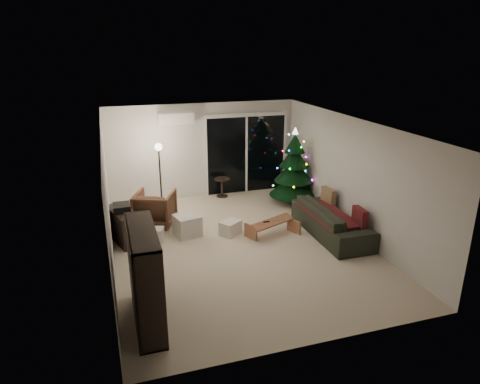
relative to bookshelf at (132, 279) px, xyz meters
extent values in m
plane|color=beige|center=(2.25, 2.03, -0.75)|extent=(6.50, 6.50, 0.00)
plane|color=white|center=(2.25, 2.03, 1.75)|extent=(6.50, 6.50, 0.00)
cube|color=silver|center=(2.25, 5.28, 0.50)|extent=(5.00, 0.02, 2.50)
cube|color=silver|center=(2.25, -1.22, 0.50)|extent=(5.00, 0.02, 2.50)
cube|color=silver|center=(-0.25, 2.03, 0.50)|extent=(0.02, 6.50, 2.50)
cube|color=silver|center=(4.75, 2.03, 0.50)|extent=(0.02, 6.50, 2.50)
cube|color=black|center=(3.45, 5.26, 0.30)|extent=(2.20, 0.02, 2.10)
cube|color=white|center=(1.55, 5.16, 1.40)|extent=(0.90, 0.22, 0.28)
cube|color=#3F3833|center=(3.45, 5.78, -0.80)|extent=(2.60, 1.00, 0.10)
cube|color=white|center=(3.45, 6.18, -0.25)|extent=(2.20, 0.06, 1.00)
cube|color=black|center=(0.00, 2.97, -0.41)|extent=(0.71, 1.15, 0.67)
cube|color=black|center=(0.00, 2.97, 0.00)|extent=(0.34, 0.40, 0.14)
imported|color=#3F311E|center=(0.74, 3.66, -0.36)|extent=(1.10, 1.12, 0.78)
cube|color=beige|center=(1.32, 2.84, -0.52)|extent=(0.61, 0.61, 0.45)
cube|color=white|center=(0.60, 2.78, -0.61)|extent=(0.45, 0.40, 0.27)
cube|color=white|center=(2.22, 2.61, -0.60)|extent=(0.54, 0.51, 0.30)
cylinder|color=black|center=(2.69, 5.03, -0.49)|extent=(0.54, 0.54, 0.52)
cylinder|color=black|center=(0.99, 4.41, 0.08)|extent=(0.26, 0.26, 1.65)
imported|color=#2C3226|center=(4.30, 1.94, -0.41)|extent=(0.91, 2.28, 0.66)
cube|color=maroon|center=(4.20, 1.94, -0.27)|extent=(0.71, 1.63, 0.05)
cube|color=olive|center=(4.55, 2.59, -0.15)|extent=(0.17, 0.45, 0.44)
cube|color=maroon|center=(4.55, 1.29, -0.15)|extent=(0.16, 0.44, 0.44)
cube|color=black|center=(2.91, 2.26, -0.40)|extent=(0.13, 0.04, 0.02)
cube|color=slate|center=(3.16, 2.31, -0.40)|extent=(0.13, 0.08, 0.02)
cone|color=black|center=(4.32, 4.00, 0.25)|extent=(1.29, 1.29, 1.98)
camera|label=1|loc=(-0.14, -5.58, 3.16)|focal=32.00mm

